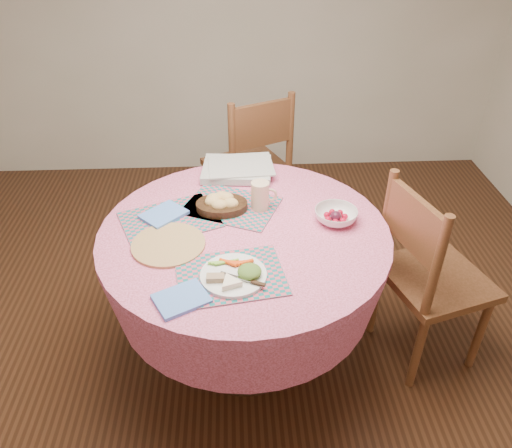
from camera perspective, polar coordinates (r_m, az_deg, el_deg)
The scene contains 15 objects.
ground at distance 2.62m, azimuth -1.13°, elevation -14.20°, with size 4.00×4.00×0.00m, color #331C0F.
dining_table at distance 2.23m, azimuth -1.29°, elevation -4.78°, with size 1.24×1.24×0.75m.
chair_right at distance 2.40m, azimuth 18.97°, elevation -5.39°, with size 0.54×0.55×0.96m.
chair_back at distance 3.12m, azimuth -0.58°, elevation 6.82°, with size 0.60×0.59×0.99m.
placemat_front at distance 1.88m, azimuth -2.92°, elevation -5.94°, with size 0.40×0.30×0.01m, color #136B6F.
placemat_left at distance 2.21m, azimuth -9.82°, elevation 0.48°, with size 0.40×0.30×0.01m, color #136B6F.
placemat_back at distance 2.27m, azimuth -2.83°, elevation 2.08°, with size 0.40×0.30×0.01m, color #136B6F.
wicker_trivet at distance 2.05m, azimuth -9.98°, elevation -2.31°, with size 0.30×0.30×0.01m, color #A08545.
napkin_near at distance 1.80m, azimuth -8.52°, elevation -8.47°, with size 0.18×0.14×0.01m, color #5989E6.
napkin_far at distance 2.23m, azimuth -10.50°, elevation 1.08°, with size 0.18×0.14×0.01m, color #5989E6.
dinner_plate at distance 1.85m, azimuth -2.36°, elevation -5.75°, with size 0.25×0.25×0.05m.
bread_bowl at distance 2.23m, azimuth -3.99°, elevation 2.44°, with size 0.23×0.23×0.08m.
latte_mug at distance 2.22m, azimuth 0.53°, elevation 3.29°, with size 0.12×0.08×0.13m.
fruit_bowl at distance 2.18m, azimuth 9.11°, elevation 0.92°, with size 0.21×0.21×0.06m.
newspaper_stack at distance 2.53m, azimuth -2.13°, elevation 6.35°, with size 0.37×0.30×0.04m.
Camera 1 is at (-0.04, -1.72, 1.97)m, focal length 35.00 mm.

